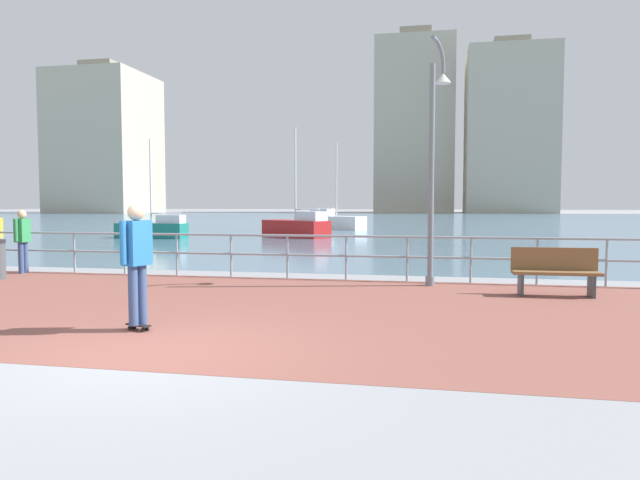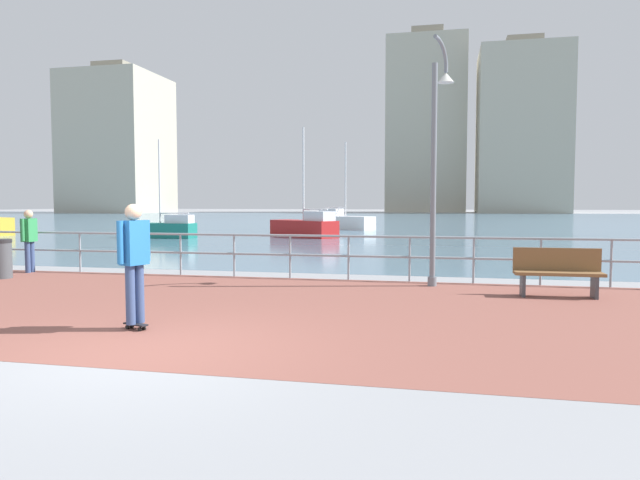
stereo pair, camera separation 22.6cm
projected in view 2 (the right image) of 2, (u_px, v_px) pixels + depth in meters
name	position (u px, v px, depth m)	size (l,w,h in m)	color
ground	(399.00, 225.00, 45.84)	(220.00, 220.00, 0.00)	gray
brick_paving	(232.00, 306.00, 9.87)	(28.00, 7.59, 0.01)	brown
harbor_water	(408.00, 221.00, 57.44)	(180.00, 88.00, 0.00)	slate
waterfront_railing	(290.00, 248.00, 13.52)	(25.25, 0.06, 1.04)	#8C99A3
lamppost	(437.00, 149.00, 12.22)	(0.50, 0.77, 5.30)	slate
skateboarder	(134.00, 254.00, 7.98)	(0.41, 0.55, 1.77)	black
bystander	(29.00, 236.00, 14.61)	(0.25, 0.55, 1.60)	#384C7A
trash_bin	(2.00, 259.00, 13.50)	(0.46, 0.46, 0.93)	#474C51
park_bench	(558.00, 272.00, 10.86)	(1.61, 0.47, 0.92)	brown
sailboat_blue	(344.00, 221.00, 38.56)	(4.24, 3.16, 5.82)	white
sailboat_gray	(305.00, 227.00, 29.85)	(4.05, 3.32, 5.69)	#B21E1E
sailboat_white	(163.00, 229.00, 29.05)	(3.54, 1.10, 4.97)	#197266
tower_brick	(427.00, 126.00, 107.96)	(14.56, 10.40, 34.31)	#B2AD99
tower_beige	(118.00, 144.00, 102.93)	(15.45, 15.29, 26.42)	#B2AD99
tower_concrete	(522.00, 131.00, 100.18)	(14.87, 14.04, 30.21)	#B2AD99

